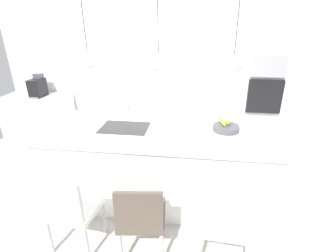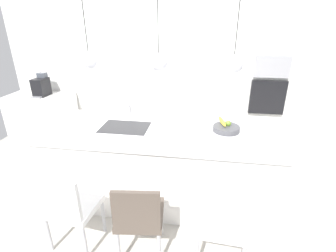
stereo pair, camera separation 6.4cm
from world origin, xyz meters
name	(u,v)px [view 2 (the right image)]	position (x,y,z in m)	size (l,w,h in m)	color
floor	(160,196)	(0.00, 0.00, 0.00)	(6.60, 6.60, 0.00)	#BCB7AD
back_wall	(177,72)	(0.00, 1.65, 1.30)	(6.00, 0.10, 2.60)	white
kitchen_island	(160,165)	(0.00, 0.00, 0.48)	(2.75, 0.99, 0.95)	white
sink_basin	(125,128)	(-0.42, 0.00, 0.95)	(0.56, 0.40, 0.02)	#2D2D30
faucet	(129,110)	(-0.42, 0.21, 1.09)	(0.02, 0.17, 0.22)	silver
fruit_bowl	(226,128)	(0.76, 0.07, 0.99)	(0.30, 0.30, 0.16)	#4C4C51
side_counter	(44,119)	(-2.40, 1.28, 0.45)	(1.10, 0.60, 0.89)	white
coffee_machine	(41,86)	(-2.32, 1.28, 1.05)	(0.20, 0.35, 0.38)	black
microwave	(272,67)	(1.52, 1.58, 1.44)	(0.54, 0.08, 0.34)	#9E9EA3
oven	(267,97)	(1.52, 1.58, 0.94)	(0.56, 0.08, 0.56)	black
chair_near	(69,206)	(-0.72, -0.89, 0.50)	(0.50, 0.46, 0.88)	white
chair_middle	(139,215)	(-0.03, -0.89, 0.48)	(0.48, 0.49, 0.84)	brown
chair_far	(222,221)	(0.71, -0.89, 0.52)	(0.48, 0.49, 0.93)	silver
pendant_light_left	(89,61)	(-0.76, 0.00, 1.72)	(0.19, 0.19, 0.79)	silver
pendant_light_center	(158,62)	(0.00, 0.00, 1.72)	(0.19, 0.19, 0.79)	silver
pendant_light_right	(234,64)	(0.76, 0.00, 1.72)	(0.19, 0.19, 0.79)	silver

